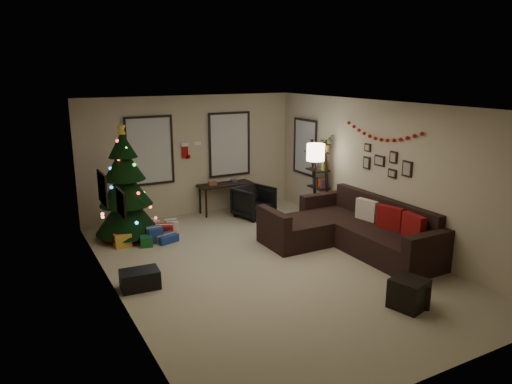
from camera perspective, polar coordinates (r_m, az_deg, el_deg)
floor at (r=8.27m, az=1.39°, el=-8.74°), size 7.00×7.00×0.00m
ceiling at (r=7.63m, az=1.52°, el=10.26°), size 7.00×7.00×0.00m
wall_back at (r=10.95m, az=-7.76°, el=4.26°), size 5.00×0.00×5.00m
wall_front at (r=5.26m, az=21.06°, el=-7.78°), size 5.00×0.00×5.00m
wall_left at (r=6.98m, az=-16.64°, el=-2.02°), size 0.00×7.00×7.00m
wall_right at (r=9.32m, az=14.91°, el=2.14°), size 0.00×7.00×7.00m
window_back_left at (r=10.59m, az=-12.55°, el=4.81°), size 1.05×0.06×1.50m
window_back_right at (r=11.26m, az=-3.20°, el=5.68°), size 1.05×0.06×1.50m
window_right_wall at (r=11.22m, az=5.91°, el=5.34°), size 0.06×0.90×1.30m
christmas_tree at (r=9.65m, az=-15.26°, el=0.12°), size 1.24×1.24×2.31m
presents at (r=9.74m, az=-12.63°, el=-4.77°), size 1.50×1.23×0.30m
sofa at (r=9.16m, az=11.19°, el=-4.64°), size 2.12×3.06×0.93m
pillow_red_a at (r=8.55m, az=18.20°, el=-4.12°), size 0.19×0.50×0.49m
pillow_red_b at (r=8.92m, az=15.64°, el=-3.17°), size 0.25×0.50×0.48m
pillow_cream at (r=9.35m, az=13.04°, el=-2.26°), size 0.20×0.47×0.45m
ottoman_near at (r=7.17m, az=17.69°, el=-11.42°), size 0.55×0.55×0.42m
ottoman_far at (r=7.25m, az=18.24°, el=-11.59°), size 0.44×0.44×0.32m
desk at (r=11.12m, az=-3.68°, el=0.61°), size 1.28×0.46×0.69m
desk_chair at (r=10.79m, az=-0.27°, el=-1.17°), size 0.85×0.82×0.71m
bookshelf at (r=10.59m, az=7.56°, el=1.21°), size 0.30×0.52×1.77m
potted_plant at (r=10.27m, az=8.37°, el=6.08°), size 0.54×0.53×0.46m
floor_lamp at (r=10.02m, az=7.08°, el=4.06°), size 0.37×0.37×1.76m
art_map at (r=7.68m, az=-17.79°, el=0.41°), size 0.04×0.60×0.50m
art_abstract at (r=6.52m, az=-15.78°, el=-1.24°), size 0.04×0.45×0.35m
gallery at (r=9.21m, az=15.21°, el=3.39°), size 0.03×1.25×0.54m
garland at (r=9.20m, az=14.72°, el=6.77°), size 0.08×1.90×0.30m
stocking_left at (r=10.85m, az=-8.42°, el=4.92°), size 0.20×0.05×0.36m
stocking_right at (r=11.02m, az=-6.92°, el=5.13°), size 0.20×0.05×0.36m
storage_bin at (r=7.63m, az=-13.64°, el=-10.05°), size 0.60×0.43×0.29m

